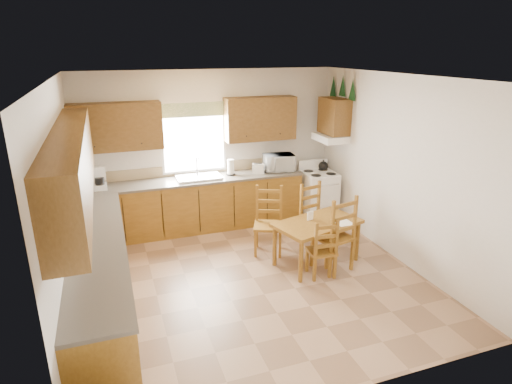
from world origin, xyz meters
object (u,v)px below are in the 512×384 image
object	(u,v)px
dining_table	(316,242)
chair_near_right	(333,232)
chair_far_left	(268,222)
stove	(318,196)
chair_far_right	(316,215)
microwave	(279,163)
chair_near_left	(321,247)

from	to	relation	value
dining_table	chair_near_right	bearing A→B (deg)	-73.89
dining_table	chair_far_left	world-z (taller)	chair_far_left
chair_near_right	dining_table	bearing A→B (deg)	-71.09
dining_table	chair_far_left	bearing A→B (deg)	118.75
chair_far_left	dining_table	bearing A→B (deg)	-22.39
stove	dining_table	xyz separation A→B (m)	(-0.85, -1.59, -0.10)
chair_near_right	chair_far_right	xyz separation A→B (m)	(0.15, 0.81, -0.07)
dining_table	chair_far_right	size ratio (longest dim) A/B	1.23
chair_far_right	chair_near_right	bearing A→B (deg)	-111.77
microwave	chair_near_right	distance (m)	2.11
microwave	dining_table	distance (m)	1.98
chair_near_right	stove	bearing A→B (deg)	-124.41
dining_table	chair_near_right	distance (m)	0.35
chair_near_left	chair_far_right	xyz separation A→B (m)	(0.39, 0.93, 0.07)
stove	chair_far_right	world-z (taller)	chair_far_right
chair_near_left	chair_near_right	size ratio (longest dim) A/B	0.76
dining_table	chair_near_right	xyz separation A→B (m)	(0.14, -0.22, 0.23)
chair_near_left	chair_near_right	distance (m)	0.30
stove	microwave	distance (m)	0.98
microwave	chair_near_right	bearing A→B (deg)	-83.51
microwave	chair_near_left	bearing A→B (deg)	-89.86
dining_table	chair_far_left	distance (m)	0.80
stove	chair_far_right	bearing A→B (deg)	-116.40
chair_near_right	chair_far_right	distance (m)	0.82
chair_far_left	chair_far_right	size ratio (longest dim) A/B	1.04
microwave	chair_near_left	distance (m)	2.28
chair_near_left	chair_far_right	distance (m)	1.01
chair_far_right	stove	bearing A→B (deg)	49.08
stove	chair_near_right	world-z (taller)	chair_near_right
chair_far_right	chair_near_left	bearing A→B (deg)	-124.19
stove	chair_far_right	distance (m)	1.16
microwave	chair_near_left	xyz separation A→B (m)	(-0.25, -2.18, -0.64)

